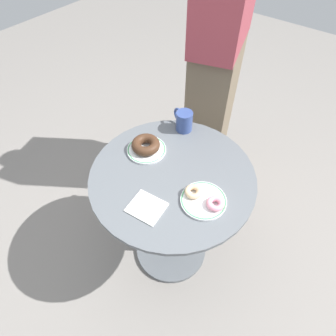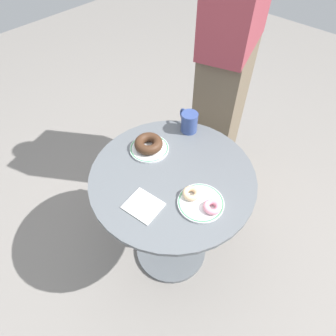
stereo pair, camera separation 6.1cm
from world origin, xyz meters
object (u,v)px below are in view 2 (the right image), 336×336
paper_napkin (143,206)px  person_figure (227,69)px  plate_right (201,203)px  plate_left (149,148)px  cafe_table (172,208)px  donut_pink_frosted (212,207)px  coffee_mug (189,122)px  donut_glazed (191,193)px  donut_chocolate (149,144)px

paper_napkin → person_figure: 0.88m
plate_right → person_figure: 0.79m
plate_left → person_figure: bearing=92.8°
cafe_table → donut_pink_frosted: donut_pink_frosted is taller
cafe_table → plate_left: size_ratio=4.07×
paper_napkin → coffee_mug: size_ratio=1.10×
plate_right → paper_napkin: plate_right is taller
plate_right → coffee_mug: size_ratio=1.51×
plate_left → person_figure: person_figure is taller
plate_left → paper_napkin: plate_left is taller
plate_right → cafe_table: bearing=169.1°
coffee_mug → donut_glazed: bearing=-48.7°
cafe_table → donut_chocolate: 0.33m
donut_chocolate → person_figure: 0.62m
cafe_table → plate_left: 0.31m
cafe_table → person_figure: bearing=107.3°
coffee_mug → person_figure: size_ratio=0.07×
paper_napkin → donut_glazed: bearing=55.8°
donut_chocolate → person_figure: person_figure is taller
donut_pink_frosted → coffee_mug: 0.45m
donut_pink_frosted → person_figure: size_ratio=0.04×
coffee_mug → person_figure: bearing=100.6°
paper_napkin → person_figure: size_ratio=0.08×
plate_right → donut_chocolate: size_ratio=1.41×
cafe_table → paper_napkin: paper_napkin is taller
person_figure → plate_left: bearing=-87.2°
donut_chocolate → donut_pink_frosted: size_ratio=1.85×
cafe_table → person_figure: (-0.20, 0.65, 0.37)m
plate_right → paper_napkin: size_ratio=1.37×
donut_glazed → coffee_mug: size_ratio=0.58×
plate_right → paper_napkin: 0.22m
coffee_mug → donut_pink_frosted: bearing=-39.3°
coffee_mug → plate_left: bearing=-101.2°
donut_pink_frosted → paper_napkin: 0.26m
paper_napkin → donut_pink_frosted: bearing=38.5°
donut_chocolate → paper_napkin: donut_chocolate is taller
paper_napkin → coffee_mug: coffee_mug is taller
plate_left → donut_glazed: size_ratio=2.56×
donut_pink_frosted → paper_napkin: bearing=-141.5°
plate_left → donut_pink_frosted: 0.40m
donut_chocolate → plate_left: bearing=-17.5°
donut_pink_frosted → paper_napkin: size_ratio=0.52×
coffee_mug → person_figure: 0.41m
plate_left → plate_right: 0.35m
cafe_table → plate_left: plate_left is taller
donut_chocolate → coffee_mug: (0.05, 0.22, 0.02)m
plate_right → plate_left: bearing=168.2°
donut_pink_frosted → person_figure: (-0.42, 0.68, 0.09)m
donut_glazed → coffee_mug: bearing=131.3°
donut_glazed → person_figure: 0.77m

